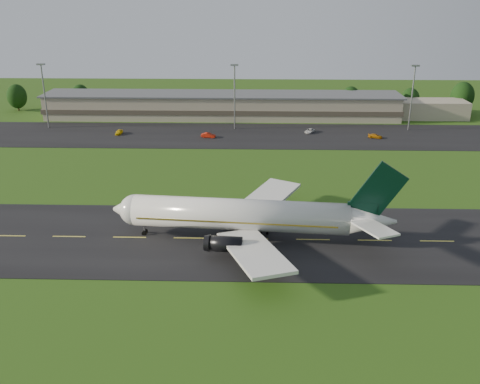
{
  "coord_description": "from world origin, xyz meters",
  "views": [
    {
      "loc": [
        11.38,
        -86.41,
        42.14
      ],
      "look_at": [
        8.72,
        8.0,
        6.0
      ],
      "focal_mm": 40.0,
      "sensor_mm": 36.0,
      "label": 1
    }
  ],
  "objects_px": {
    "light_mast_west": "(44,88)",
    "service_vehicle_d": "(375,136)",
    "service_vehicle_b": "(208,135)",
    "airliner": "(245,216)",
    "service_vehicle_a": "(119,132)",
    "terminal": "(240,106)",
    "service_vehicle_c": "(310,131)",
    "light_mast_centre": "(235,89)",
    "light_mast_east": "(413,90)"
  },
  "relations": [
    {
      "from": "terminal",
      "to": "service_vehicle_c",
      "type": "relative_size",
      "value": 32.72
    },
    {
      "from": "terminal",
      "to": "light_mast_east",
      "type": "xyz_separation_m",
      "value": [
        53.6,
        -16.18,
        8.75
      ]
    },
    {
      "from": "service_vehicle_a",
      "to": "service_vehicle_c",
      "type": "distance_m",
      "value": 58.87
    },
    {
      "from": "service_vehicle_d",
      "to": "light_mast_east",
      "type": "bearing_deg",
      "value": -33.53
    },
    {
      "from": "service_vehicle_c",
      "to": "airliner",
      "type": "bearing_deg",
      "value": -78.1
    },
    {
      "from": "light_mast_west",
      "to": "service_vehicle_d",
      "type": "relative_size",
      "value": 4.86
    },
    {
      "from": "service_vehicle_b",
      "to": "service_vehicle_d",
      "type": "distance_m",
      "value": 50.02
    },
    {
      "from": "light_mast_east",
      "to": "service_vehicle_c",
      "type": "xyz_separation_m",
      "value": [
        -31.53,
        -4.35,
        -12.02
      ]
    },
    {
      "from": "service_vehicle_a",
      "to": "service_vehicle_b",
      "type": "xyz_separation_m",
      "value": [
        27.79,
        -3.12,
        0.02
      ]
    },
    {
      "from": "terminal",
      "to": "airliner",
      "type": "bearing_deg",
      "value": -87.99
    },
    {
      "from": "terminal",
      "to": "light_mast_west",
      "type": "xyz_separation_m",
      "value": [
        -61.4,
        -16.18,
        8.75
      ]
    },
    {
      "from": "service_vehicle_b",
      "to": "light_mast_centre",
      "type": "bearing_deg",
      "value": -23.44
    },
    {
      "from": "terminal",
      "to": "service_vehicle_b",
      "type": "xyz_separation_m",
      "value": [
        -8.91,
        -27.18,
        -3.18
      ]
    },
    {
      "from": "service_vehicle_c",
      "to": "light_mast_centre",
      "type": "bearing_deg",
      "value": -164.74
    },
    {
      "from": "service_vehicle_a",
      "to": "light_mast_centre",
      "type": "bearing_deg",
      "value": 15.64
    },
    {
      "from": "service_vehicle_b",
      "to": "terminal",
      "type": "bearing_deg",
      "value": -7.28
    },
    {
      "from": "service_vehicle_d",
      "to": "service_vehicle_a",
      "type": "bearing_deg",
      "value": 105.48
    },
    {
      "from": "airliner",
      "to": "service_vehicle_a",
      "type": "xyz_separation_m",
      "value": [
        -40.07,
        72.2,
        -3.87
      ]
    },
    {
      "from": "airliner",
      "to": "service_vehicle_d",
      "type": "relative_size",
      "value": 12.24
    },
    {
      "from": "service_vehicle_b",
      "to": "service_vehicle_d",
      "type": "xyz_separation_m",
      "value": [
        50.01,
        0.78,
        -0.1
      ]
    },
    {
      "from": "light_mast_centre",
      "to": "service_vehicle_c",
      "type": "height_order",
      "value": "light_mast_centre"
    },
    {
      "from": "service_vehicle_b",
      "to": "service_vehicle_d",
      "type": "relative_size",
      "value": 1.03
    },
    {
      "from": "airliner",
      "to": "light_mast_west",
      "type": "bearing_deg",
      "value": 133.89
    },
    {
      "from": "light_mast_east",
      "to": "service_vehicle_a",
      "type": "xyz_separation_m",
      "value": [
        -90.3,
        -7.88,
        -11.95
      ]
    },
    {
      "from": "light_mast_west",
      "to": "service_vehicle_b",
      "type": "xyz_separation_m",
      "value": [
        52.5,
        -11.0,
        -11.93
      ]
    },
    {
      "from": "light_mast_west",
      "to": "service_vehicle_d",
      "type": "bearing_deg",
      "value": -5.69
    },
    {
      "from": "terminal",
      "to": "light_mast_centre",
      "type": "xyz_separation_m",
      "value": [
        -1.4,
        -16.18,
        8.75
      ]
    },
    {
      "from": "service_vehicle_c",
      "to": "light_mast_east",
      "type": "bearing_deg",
      "value": 33.63
    },
    {
      "from": "airliner",
      "to": "service_vehicle_c",
      "type": "distance_m",
      "value": 78.09
    },
    {
      "from": "service_vehicle_d",
      "to": "light_mast_centre",
      "type": "bearing_deg",
      "value": 93.69
    },
    {
      "from": "light_mast_west",
      "to": "service_vehicle_c",
      "type": "xyz_separation_m",
      "value": [
        83.47,
        -4.35,
        -12.02
      ]
    },
    {
      "from": "airliner",
      "to": "light_mast_east",
      "type": "bearing_deg",
      "value": 62.83
    },
    {
      "from": "airliner",
      "to": "service_vehicle_c",
      "type": "height_order",
      "value": "airliner"
    },
    {
      "from": "airliner",
      "to": "service_vehicle_c",
      "type": "bearing_deg",
      "value": 81.06
    },
    {
      "from": "terminal",
      "to": "service_vehicle_c",
      "type": "xyz_separation_m",
      "value": [
        22.06,
        -20.54,
        -3.28
      ]
    },
    {
      "from": "airliner",
      "to": "service_vehicle_b",
      "type": "distance_m",
      "value": 70.26
    },
    {
      "from": "service_vehicle_b",
      "to": "service_vehicle_c",
      "type": "distance_m",
      "value": 31.68
    },
    {
      "from": "light_mast_west",
      "to": "service_vehicle_d",
      "type": "height_order",
      "value": "light_mast_west"
    },
    {
      "from": "light_mast_centre",
      "to": "light_mast_east",
      "type": "distance_m",
      "value": 55.0
    },
    {
      "from": "light_mast_east",
      "to": "service_vehicle_b",
      "type": "distance_m",
      "value": 64.58
    },
    {
      "from": "light_mast_west",
      "to": "service_vehicle_d",
      "type": "xyz_separation_m",
      "value": [
        102.5,
        -10.22,
        -12.03
      ]
    },
    {
      "from": "service_vehicle_a",
      "to": "terminal",
      "type": "bearing_deg",
      "value": 36.31
    },
    {
      "from": "light_mast_east",
      "to": "service_vehicle_b",
      "type": "bearing_deg",
      "value": -170.02
    },
    {
      "from": "light_mast_west",
      "to": "service_vehicle_c",
      "type": "relative_size",
      "value": 4.59
    },
    {
      "from": "terminal",
      "to": "service_vehicle_d",
      "type": "distance_m",
      "value": 48.96
    },
    {
      "from": "light_mast_east",
      "to": "light_mast_west",
      "type": "bearing_deg",
      "value": 180.0
    },
    {
      "from": "light_mast_centre",
      "to": "service_vehicle_b",
      "type": "distance_m",
      "value": 17.88
    },
    {
      "from": "terminal",
      "to": "light_mast_centre",
      "type": "bearing_deg",
      "value": -94.95
    },
    {
      "from": "light_mast_west",
      "to": "light_mast_east",
      "type": "height_order",
      "value": "same"
    },
    {
      "from": "airliner",
      "to": "light_mast_centre",
      "type": "height_order",
      "value": "light_mast_centre"
    }
  ]
}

